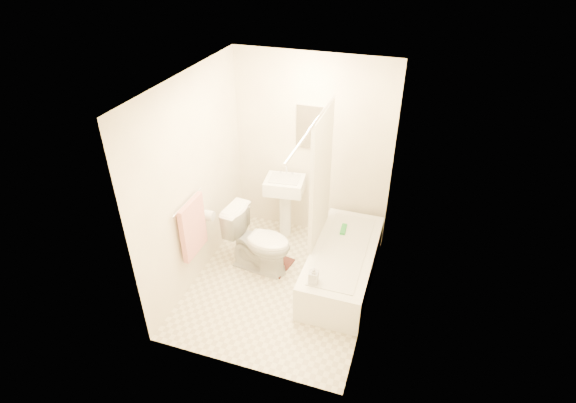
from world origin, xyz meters
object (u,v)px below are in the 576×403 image
(sink, at_px, (285,205))
(bath_mat, at_px, (269,262))
(soap_bottle, at_px, (314,275))
(bathtub, at_px, (342,265))
(toilet, at_px, (259,241))

(sink, bearing_deg, bath_mat, -96.84)
(bath_mat, height_order, soap_bottle, soap_bottle)
(bathtub, distance_m, bath_mat, 0.95)
(toilet, relative_size, sink, 0.85)
(toilet, xyz_separation_m, bath_mat, (0.08, 0.10, -0.39))
(sink, bearing_deg, bathtub, -42.34)
(bathtub, height_order, soap_bottle, soap_bottle)
(sink, bearing_deg, toilet, -103.11)
(toilet, height_order, sink, sink)
(bathtub, bearing_deg, soap_bottle, -105.75)
(sink, distance_m, soap_bottle, 1.49)
(bathtub, bearing_deg, bath_mat, 179.21)
(sink, relative_size, soap_bottle, 4.47)
(sink, distance_m, bathtub, 1.16)
(bathtub, distance_m, soap_bottle, 0.74)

